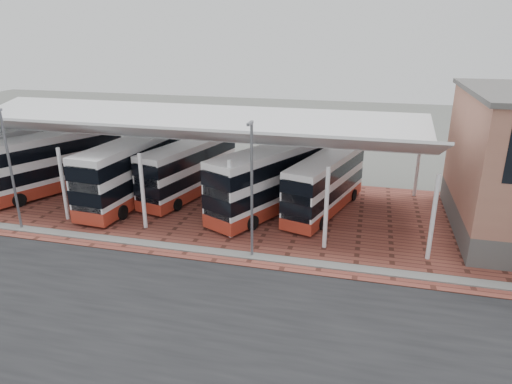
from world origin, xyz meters
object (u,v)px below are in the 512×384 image
at_px(bus_0, 18,157).
at_px(bus_1, 53,163).
at_px(bus_5, 325,185).
at_px(bus_2, 133,171).
at_px(bus_4, 271,180).
at_px(bus_3, 189,170).

distance_m(bus_0, bus_1, 3.94).
bearing_deg(bus_1, bus_5, 27.24).
bearing_deg(bus_5, bus_2, -158.63).
bearing_deg(bus_4, bus_3, -166.94).
xyz_separation_m(bus_3, bus_4, (7.02, -1.63, 0.21)).
bearing_deg(bus_0, bus_3, 10.76).
bearing_deg(bus_4, bus_5, 38.03).
height_order(bus_3, bus_5, bus_3).
distance_m(bus_0, bus_2, 11.35).
distance_m(bus_0, bus_4, 22.02).
relative_size(bus_0, bus_2, 1.05).
xyz_separation_m(bus_4, bus_5, (3.81, 0.80, -0.28)).
bearing_deg(bus_2, bus_1, -178.33).
bearing_deg(bus_4, bus_1, -153.43).
height_order(bus_0, bus_1, bus_0).
xyz_separation_m(bus_0, bus_2, (11.30, -1.08, -0.11)).
height_order(bus_0, bus_2, bus_0).
bearing_deg(bus_1, bus_2, 21.70).
bearing_deg(bus_5, bus_0, -163.31).
bearing_deg(bus_0, bus_1, -3.28).
bearing_deg(bus_1, bus_3, 33.82).
relative_size(bus_1, bus_4, 1.02).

